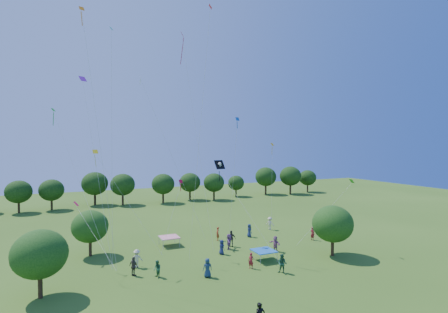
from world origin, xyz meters
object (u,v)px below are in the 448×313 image
Objects in this scene: near_tree_west at (40,254)px; near_tree_east at (333,224)px; near_tree_north at (90,226)px; tent_blue at (264,251)px; pirate_kite at (221,166)px; red_high_kite at (188,77)px; tent_red_stripe at (169,237)px.

near_tree_east is at bearing -2.71° from near_tree_west.
tent_blue is at bearing -29.09° from near_tree_north.
near_tree_west is 0.60× the size of pirate_kite.
near_tree_north is 26.47m from near_tree_east.
near_tree_east is 22.87m from red_high_kite.
near_tree_west is at bearing 177.29° from near_tree_east.
near_tree_west is at bearing -178.96° from tent_blue.
near_tree_west is at bearing -154.47° from red_high_kite.
red_high_kite reaches higher than tent_blue.
near_tree_north is 2.27× the size of tent_blue.
pirate_kite is at bearing 147.53° from near_tree_east.
near_tree_west is 16.53m from tent_red_stripe.
red_high_kite reaches higher than near_tree_north.
red_high_kite reaches higher than near_tree_east.
near_tree_north is at bearing 150.91° from tent_blue.
near_tree_east is at bearing -24.28° from near_tree_north.
near_tree_north is 2.27× the size of tent_red_stripe.
near_tree_west is 2.47× the size of tent_blue.
red_high_kite is (10.40, -2.53, 16.55)m from near_tree_north.
tent_blue is at bearing 1.04° from near_tree_west.
tent_blue is at bearing -60.64° from pirate_kite.
tent_red_stripe is at bearing 119.60° from red_high_kite.
pirate_kite reaches higher than tent_red_stripe.
near_tree_west is 1.09× the size of near_tree_north.
pirate_kite is 10.73m from red_high_kite.
near_tree_west is 0.23× the size of red_high_kite.
near_tree_north is at bearing 155.72° from near_tree_east.
near_tree_west is 19.74m from pirate_kite.
tent_red_stripe is 19.00m from red_high_kite.
tent_blue is at bearing 167.33° from near_tree_east.
red_high_kite is at bearing 132.40° from tent_blue.
tent_red_stripe is (13.15, 9.70, -2.48)m from near_tree_west.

